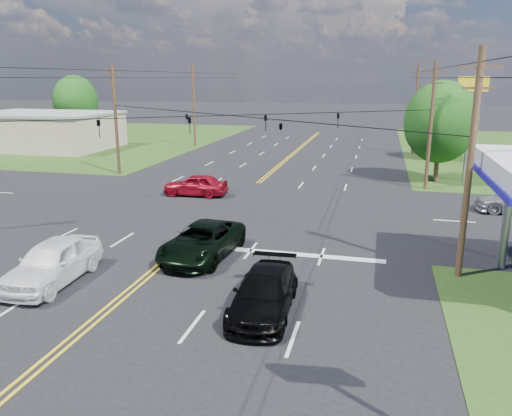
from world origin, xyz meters
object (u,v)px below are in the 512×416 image
(retail_nw, at_px, (44,132))
(pole_left_far, at_px, (194,104))
(pole_ne, at_px, (431,125))
(pole_nw, at_px, (116,118))
(pickup_white, at_px, (52,262))
(tree_far_l, at_px, (75,101))
(suv_black, at_px, (264,293))
(tree_right_a, at_px, (441,122))
(pickup_dkgreen, at_px, (202,241))
(pole_right_far, at_px, (416,107))
(pole_se, at_px, (470,164))
(tree_right_b, at_px, (453,119))

(retail_nw, bearing_deg, pole_left_far, 19.44)
(retail_nw, bearing_deg, pole_ne, -16.82)
(pole_nw, bearing_deg, pickup_white, -67.35)
(tree_far_l, bearing_deg, suv_black, -50.89)
(tree_right_a, bearing_deg, pole_nw, -173.66)
(pole_ne, bearing_deg, tree_far_l, 152.93)
(pole_left_far, bearing_deg, pickup_dkgreen, -68.82)
(tree_right_a, height_order, pickup_dkgreen, tree_right_a)
(pole_ne, height_order, tree_far_l, pole_ne)
(pole_right_far, relative_size, tree_far_l, 1.15)
(pole_right_far, xyz_separation_m, pickup_white, (-16.50, -41.77, -4.27))
(pole_nw, height_order, pole_left_far, pole_left_far)
(suv_black, bearing_deg, pole_right_far, 77.54)
(retail_nw, height_order, pole_right_far, pole_right_far)
(retail_nw, distance_m, tree_far_l, 10.69)
(pole_left_far, height_order, pickup_white, pole_left_far)
(pole_ne, xyz_separation_m, tree_right_a, (1.00, 3.00, -0.05))
(pickup_dkgreen, bearing_deg, tree_right_a, 64.14)
(pole_ne, bearing_deg, pole_se, -90.00)
(pole_right_far, xyz_separation_m, pickup_dkgreen, (-11.50, -37.41, -4.37))
(pickup_white, bearing_deg, pole_left_far, 100.51)
(retail_nw, relative_size, pole_left_far, 1.60)
(pole_nw, relative_size, pickup_white, 1.79)
(pole_nw, height_order, tree_right_b, pole_nw)
(pole_nw, relative_size, pickup_dkgreen, 1.66)
(pole_se, bearing_deg, tree_far_l, 137.66)
(tree_far_l, height_order, pickup_white, tree_far_l)
(pickup_dkgreen, xyz_separation_m, pickup_white, (-5.00, -4.36, 0.10))
(tree_far_l, xyz_separation_m, suv_black, (37.64, -46.31, -4.45))
(retail_nw, distance_m, tree_right_a, 45.21)
(pole_se, relative_size, pole_ne, 1.00)
(pole_left_far, relative_size, tree_right_a, 1.22)
(pole_right_far, bearing_deg, tree_right_a, -86.42)
(retail_nw, distance_m, pole_ne, 45.02)
(pole_ne, xyz_separation_m, suv_black, (-7.36, -23.31, -4.17))
(pole_ne, xyz_separation_m, pole_left_far, (-26.00, 19.00, 0.25))
(tree_right_a, xyz_separation_m, suv_black, (-8.36, -26.31, -4.13))
(pole_se, relative_size, tree_far_l, 1.09)
(pole_ne, xyz_separation_m, tree_far_l, (-45.00, 23.00, 0.28))
(pole_right_far, distance_m, tree_right_b, 5.40)
(pole_left_far, relative_size, pickup_dkgreen, 1.74)
(tree_far_l, height_order, pickup_dkgreen, tree_far_l)
(retail_nw, bearing_deg, suv_black, -45.53)
(tree_right_b, height_order, suv_black, tree_right_b)
(suv_black, xyz_separation_m, pickup_white, (-9.14, 0.54, 0.16))
(pole_left_far, bearing_deg, tree_right_a, -30.65)
(pole_right_far, relative_size, suv_black, 1.96)
(pole_right_far, bearing_deg, pole_ne, -90.00)
(tree_right_a, bearing_deg, pole_right_far, 93.58)
(pickup_white, bearing_deg, pole_ne, 51.77)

